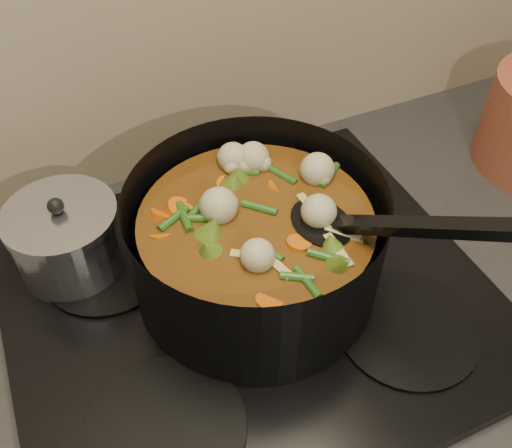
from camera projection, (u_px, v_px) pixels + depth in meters
name	position (u px, v px, depth m)	size (l,w,h in m)	color
counter	(252.00, 445.00, 1.10)	(2.64, 0.64, 0.91)	brown
stovetop	(250.00, 300.00, 0.76)	(0.62, 0.54, 0.03)	black
stockpot	(257.00, 245.00, 0.72)	(0.40, 0.42, 0.24)	black
saucepan	(67.00, 239.00, 0.76)	(0.15, 0.15, 0.12)	silver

